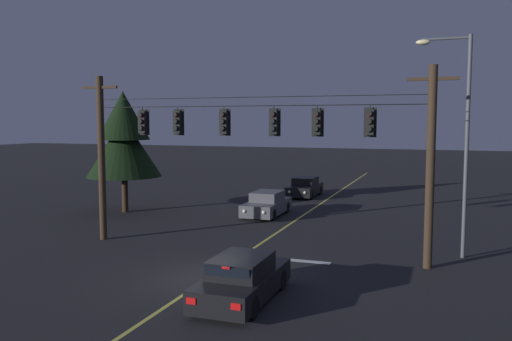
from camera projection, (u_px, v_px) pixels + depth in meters
ground_plane at (208, 279)px, 18.15m from camera, size 180.00×180.00×0.00m
lane_centre_stripe at (288, 225)px, 27.51m from camera, size 0.14×60.00×0.01m
stop_bar_paint at (288, 260)px, 20.68m from camera, size 3.40×0.36×0.01m
signal_span_assembly at (248, 159)px, 21.52m from camera, size 16.02×0.32×7.44m
traffic_light_leftmost at (142, 122)px, 23.01m from camera, size 0.48×0.41×1.22m
traffic_light_left_inner at (177, 122)px, 22.44m from camera, size 0.48×0.41×1.22m
traffic_light_centre at (224, 122)px, 21.72m from camera, size 0.48×0.41×1.22m
traffic_light_right_inner at (274, 122)px, 20.99m from camera, size 0.48×0.41×1.22m
traffic_light_rightmost at (317, 122)px, 20.40m from camera, size 0.48×0.41×1.22m
traffic_light_far_right at (370, 122)px, 19.72m from camera, size 0.48×0.41×1.22m
car_waiting_near_lane at (242, 280)px, 15.91m from camera, size 1.80×4.33×1.39m
car_oncoming_lead at (267, 204)px, 30.34m from camera, size 1.80×4.42×1.39m
car_oncoming_trailing at (305, 187)px, 38.16m from camera, size 1.80×4.42×1.39m
street_lamp_corner at (459, 127)px, 20.62m from camera, size 2.11×0.30×8.76m
tree_verge_near at (124, 138)px, 31.22m from camera, size 4.41×4.41×7.20m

